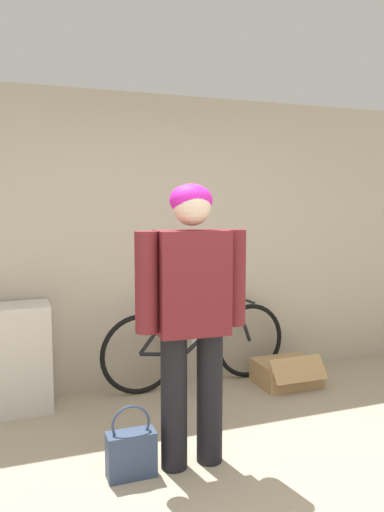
# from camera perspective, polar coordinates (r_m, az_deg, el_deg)

# --- Properties ---
(wall_back) EXTENTS (8.00, 0.07, 2.60)m
(wall_back) POSITION_cam_1_polar(r_m,az_deg,el_deg) (4.46, -6.31, 1.51)
(wall_back) COLOR #B7AD99
(wall_back) RESTS_ON ground_plane
(person) EXTENTS (0.71, 0.28, 1.77)m
(person) POSITION_cam_1_polar(r_m,az_deg,el_deg) (3.08, -0.01, -5.47)
(person) COLOR black
(person) RESTS_ON ground_plane
(bicycle) EXTENTS (1.79, 0.46, 0.78)m
(bicycle) POSITION_cam_1_polar(r_m,az_deg,el_deg) (4.58, 0.60, -10.08)
(bicycle) COLOR black
(bicycle) RESTS_ON ground_plane
(handbag) EXTENTS (0.30, 0.14, 0.45)m
(handbag) POSITION_cam_1_polar(r_m,az_deg,el_deg) (3.26, -6.96, -21.38)
(handbag) COLOR #334260
(handbag) RESTS_ON ground_plane
(cardboard_box) EXTENTS (0.54, 0.50, 0.30)m
(cardboard_box) POSITION_cam_1_polar(r_m,az_deg,el_deg) (4.77, 10.71, -12.91)
(cardboard_box) COLOR tan
(cardboard_box) RESTS_ON ground_plane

